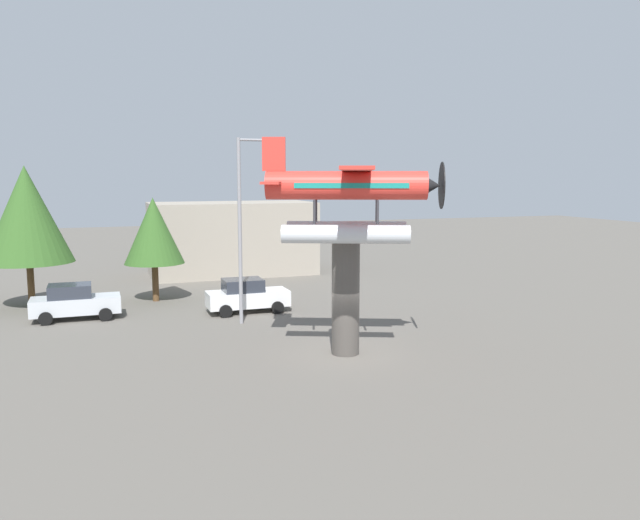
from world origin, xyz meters
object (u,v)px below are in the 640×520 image
Objects in this scene: streetlight_primary at (243,218)px; tree_east at (154,231)px; car_near_silver at (75,302)px; car_mid_white at (247,295)px; floatplane_monument at (350,198)px; storefront_building at (232,238)px; display_pedestal at (346,298)px; tree_west at (27,215)px.

streetlight_primary is 7.94m from tree_east.
car_mid_white is (8.38, -1.24, 0.00)m from car_near_silver.
car_mid_white is at bearing 125.96° from floatplane_monument.
car_mid_white is at bearing -98.73° from storefront_building.
display_pedestal is at bearing -68.41° from streetlight_primary.
display_pedestal is 0.60× the size of tree_west.
tree_east is at bearing 39.15° from car_near_silver.
display_pedestal is 14.97m from tree_east.
display_pedestal is at bearing -90.18° from storefront_building.
tree_east is (-3.55, 7.02, -1.07)m from streetlight_primary.
car_mid_white is (-1.94, 8.89, -1.38)m from display_pedestal.
car_near_silver and car_mid_white have the same top height.
streetlight_primary reaches higher than floatplane_monument.
floatplane_monument is at bearing -67.66° from streetlight_primary.
storefront_building reaches higher than car_mid_white.
car_near_silver is 0.48× the size of streetlight_primary.
tree_west reaches higher than tree_east.
storefront_building is at bearing 48.80° from car_near_silver.
floatplane_monument is 7.20m from streetlight_primary.
car_near_silver is 9.51m from streetlight_primary.
streetlight_primary reaches higher than car_mid_white.
streetlight_primary is at bearing 135.30° from floatplane_monument.
car_mid_white is 0.36× the size of storefront_building.
tree_west is (-2.28, 3.97, 4.13)m from car_near_silver.
tree_west is at bearing 154.92° from floatplane_monument.
floatplane_monument is 15.53m from car_near_silver.
floatplane_monument is 1.71× the size of tree_east.
floatplane_monument is 22.34m from storefront_building.
floatplane_monument reaches higher than car_near_silver.
floatplane_monument is at bearing -48.04° from tree_west.
streetlight_primary is 15.89m from storefront_building.
tree_east reaches higher than car_mid_white.
tree_east is at bearing -4.88° from tree_west.
streetlight_primary is (-2.58, 6.53, 2.79)m from display_pedestal.
car_near_silver is at bearing 155.05° from streetlight_primary.
car_mid_white is 12.56m from tree_west.
display_pedestal reaches higher than car_near_silver.
car_near_silver is at bearing -140.85° from tree_east.
storefront_building is 15.13m from tree_west.
streetlight_primary is (-2.70, 6.58, -1.14)m from floatplane_monument.
car_near_silver is 0.36× the size of storefront_building.
floatplane_monument is 10.61m from car_mid_white.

